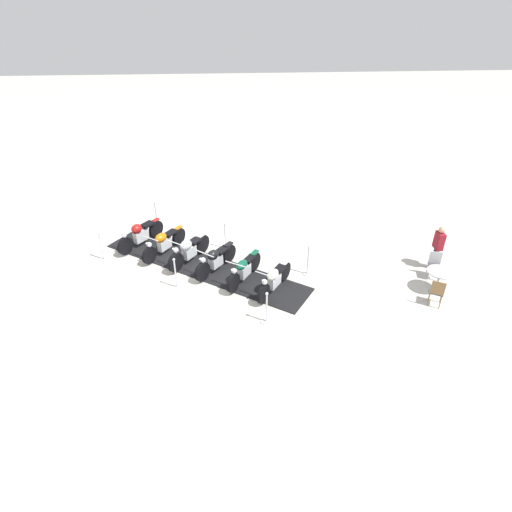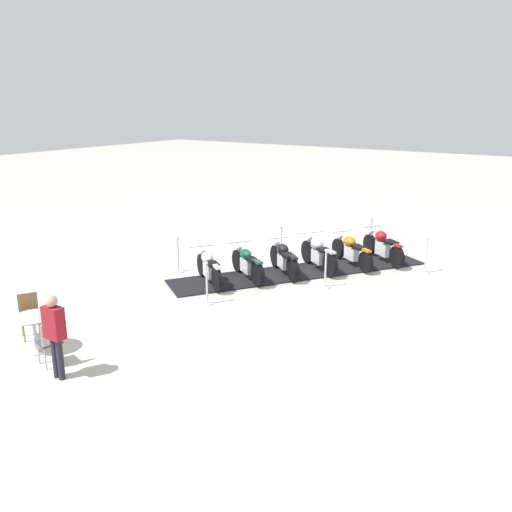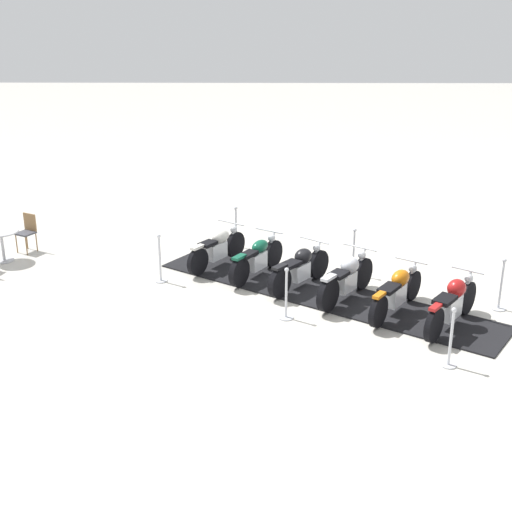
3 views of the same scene
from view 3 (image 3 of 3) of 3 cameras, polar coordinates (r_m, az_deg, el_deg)
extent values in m
plane|color=beige|center=(15.10, 5.41, -3.16)|extent=(80.00, 80.00, 0.00)
cube|color=black|center=(15.09, 5.42, -3.10)|extent=(5.70, 7.38, 0.03)
cylinder|color=black|center=(14.59, 16.96, -3.30)|extent=(0.60, 0.50, 0.67)
cylinder|color=black|center=(13.24, 14.43, -5.51)|extent=(0.60, 0.50, 0.67)
cube|color=silver|center=(13.88, 15.78, -4.12)|extent=(0.61, 0.53, 0.43)
ellipsoid|color=#AD1919|center=(13.87, 16.16, -2.54)|extent=(0.55, 0.53, 0.35)
cube|color=black|center=(13.43, 15.26, -3.48)|extent=(0.59, 0.55, 0.08)
cube|color=#AD1919|center=(13.09, 14.57, -4.07)|extent=(0.38, 0.33, 0.06)
cylinder|color=silver|center=(14.42, 16.97, -2.34)|extent=(0.25, 0.21, 0.58)
cylinder|color=silver|center=(14.24, 17.02, -1.14)|extent=(0.43, 0.55, 0.04)
sphere|color=silver|center=(14.40, 17.08, -1.76)|extent=(0.18, 0.18, 0.18)
cylinder|color=black|center=(14.96, 12.74, -2.35)|extent=(0.59, 0.46, 0.64)
cylinder|color=black|center=(13.60, 10.02, -4.52)|extent=(0.59, 0.46, 0.64)
cube|color=silver|center=(14.25, 11.46, -3.19)|extent=(0.58, 0.49, 0.40)
ellipsoid|color=#D16B0F|center=(14.25, 11.79, -1.77)|extent=(0.60, 0.56, 0.32)
cube|color=black|center=(13.82, 10.88, -2.63)|extent=(0.60, 0.54, 0.08)
cube|color=#D16B0F|center=(13.46, 10.11, -3.18)|extent=(0.37, 0.31, 0.06)
cylinder|color=silver|center=(14.79, 12.69, -1.49)|extent=(0.30, 0.24, 0.54)
cylinder|color=silver|center=(14.60, 12.66, -0.39)|extent=(0.43, 0.60, 0.04)
sphere|color=silver|center=(14.75, 12.75, -1.00)|extent=(0.18, 0.18, 0.18)
cylinder|color=black|center=(15.30, 8.74, -1.42)|extent=(0.65, 0.52, 0.70)
cylinder|color=black|center=(14.11, 5.94, -3.22)|extent=(0.65, 0.52, 0.70)
cube|color=silver|center=(14.69, 7.40, -2.15)|extent=(0.58, 0.51, 0.39)
ellipsoid|color=#B7BAC1|center=(14.67, 7.72, -0.75)|extent=(0.60, 0.57, 0.35)
cube|color=black|center=(14.31, 6.79, -1.49)|extent=(0.53, 0.51, 0.08)
cube|color=#B7BAC1|center=(13.97, 5.99, -1.78)|extent=(0.41, 0.36, 0.06)
cylinder|color=silver|center=(15.12, 8.64, -0.47)|extent=(0.31, 0.25, 0.59)
cylinder|color=silver|center=(14.93, 8.55, 0.71)|extent=(0.49, 0.67, 0.04)
sphere|color=silver|center=(15.08, 8.69, 0.10)|extent=(0.18, 0.18, 0.18)
cylinder|color=black|center=(15.77, 5.12, -0.67)|extent=(0.60, 0.52, 0.66)
cylinder|color=black|center=(14.69, 1.96, -2.21)|extent=(0.60, 0.52, 0.66)
cube|color=silver|center=(15.21, 3.60, -1.29)|extent=(0.55, 0.51, 0.37)
ellipsoid|color=black|center=(15.19, 3.90, -0.01)|extent=(0.57, 0.55, 0.33)
cube|color=black|center=(14.84, 2.79, -0.70)|extent=(0.61, 0.57, 0.08)
cube|color=black|center=(14.56, 1.97, -0.90)|extent=(0.39, 0.36, 0.06)
cylinder|color=silver|center=(15.60, 4.96, 0.20)|extent=(0.30, 0.26, 0.56)
cylinder|color=silver|center=(15.41, 4.81, 1.30)|extent=(0.51, 0.62, 0.04)
sphere|color=silver|center=(15.56, 5.00, 0.70)|extent=(0.18, 0.18, 0.18)
cylinder|color=black|center=(16.37, 1.41, 0.20)|extent=(0.62, 0.46, 0.65)
cylinder|color=black|center=(15.25, -1.39, -1.35)|extent=(0.62, 0.46, 0.65)
cube|color=silver|center=(15.79, 0.06, -0.40)|extent=(0.59, 0.49, 0.38)
ellipsoid|color=#0F5138|center=(15.79, 0.33, 0.80)|extent=(0.59, 0.52, 0.28)
cube|color=black|center=(15.41, -0.68, 0.13)|extent=(0.57, 0.49, 0.08)
cube|color=#0F5138|center=(15.13, -1.40, -0.09)|extent=(0.39, 0.33, 0.06)
cylinder|color=silver|center=(16.20, 1.26, 1.03)|extent=(0.31, 0.23, 0.55)
cylinder|color=silver|center=(16.02, 1.10, 2.08)|extent=(0.43, 0.64, 0.04)
sphere|color=silver|center=(16.17, 1.28, 1.50)|extent=(0.18, 0.18, 0.18)
cylinder|color=black|center=(16.98, -1.71, 0.94)|extent=(0.59, 0.46, 0.65)
cylinder|color=black|center=(15.93, -4.80, -0.47)|extent=(0.59, 0.46, 0.65)
cube|color=silver|center=(16.43, -3.21, 0.42)|extent=(0.57, 0.48, 0.39)
ellipsoid|color=silver|center=(16.42, -2.93, 1.63)|extent=(0.61, 0.55, 0.31)
cube|color=black|center=(16.08, -3.99, 1.01)|extent=(0.51, 0.48, 0.08)
cube|color=silver|center=(15.81, -4.84, 0.73)|extent=(0.37, 0.31, 0.06)
cylinder|color=silver|center=(16.83, -1.89, 1.74)|extent=(0.29, 0.23, 0.55)
cylinder|color=silver|center=(16.66, -2.07, 2.76)|extent=(0.47, 0.65, 0.04)
sphere|color=silver|center=(16.80, -1.85, 2.19)|extent=(0.18, 0.18, 0.18)
cylinder|color=silver|center=(15.87, -7.82, -2.02)|extent=(0.29, 0.29, 0.03)
cylinder|color=silver|center=(15.68, -7.91, -0.26)|extent=(0.05, 0.05, 1.02)
sphere|color=silver|center=(15.49, -8.01, 1.62)|extent=(0.09, 0.09, 0.09)
cylinder|color=silver|center=(13.97, 2.47, -5.06)|extent=(0.32, 0.32, 0.03)
cylinder|color=silver|center=(13.76, 2.50, -3.17)|extent=(0.05, 0.05, 0.98)
sphere|color=silver|center=(13.56, 2.54, -1.14)|extent=(0.09, 0.09, 0.09)
cylinder|color=silver|center=(16.27, 7.93, -1.44)|extent=(0.29, 0.29, 0.03)
cylinder|color=silver|center=(16.08, 8.02, 0.29)|extent=(0.05, 0.05, 1.02)
sphere|color=silver|center=(15.91, 8.12, 2.14)|extent=(0.09, 0.09, 0.09)
cylinder|color=silver|center=(15.19, 19.28, -4.09)|extent=(0.31, 0.31, 0.03)
cylinder|color=silver|center=(15.00, 19.50, -2.28)|extent=(0.05, 0.05, 1.01)
sphere|color=silver|center=(14.81, 19.75, -0.35)|extent=(0.09, 0.09, 0.09)
cylinder|color=silver|center=(17.92, -1.64, 0.84)|extent=(0.35, 0.35, 0.03)
cylinder|color=silver|center=(17.76, -1.66, 2.35)|extent=(0.05, 0.05, 0.97)
sphere|color=silver|center=(17.61, -1.67, 3.96)|extent=(0.09, 0.09, 0.09)
cylinder|color=silver|center=(12.70, 15.51, -8.62)|extent=(0.29, 0.29, 0.03)
cylinder|color=silver|center=(12.46, 15.74, -6.54)|extent=(0.05, 0.05, 1.01)
sphere|color=silver|center=(12.23, 15.98, -4.28)|extent=(0.09, 0.09, 0.09)
cylinder|color=#B7B7BC|center=(18.00, -19.97, -0.34)|extent=(0.46, 0.46, 0.02)
cylinder|color=#B7B7BC|center=(17.88, -20.11, 0.76)|extent=(0.07, 0.07, 0.71)
cylinder|color=#B7B7BC|center=(17.77, -20.25, 1.89)|extent=(0.84, 0.84, 0.03)
cylinder|color=olive|center=(18.17, -18.35, 0.79)|extent=(0.03, 0.03, 0.47)
cylinder|color=olive|center=(18.41, -19.08, 0.96)|extent=(0.03, 0.03, 0.47)
cylinder|color=olive|center=(18.38, -17.59, 1.11)|extent=(0.03, 0.03, 0.47)
cylinder|color=olive|center=(18.62, -18.32, 1.27)|extent=(0.03, 0.03, 0.47)
cube|color=#3F3F47|center=(18.31, -18.42, 1.79)|extent=(0.54, 0.54, 0.04)
cube|color=olive|center=(18.36, -18.09, 2.67)|extent=(0.22, 0.37, 0.45)
camera|label=1|loc=(26.56, 1.34, 25.48)|focal=29.96mm
camera|label=2|loc=(13.89, -61.78, 5.37)|focal=38.01mm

